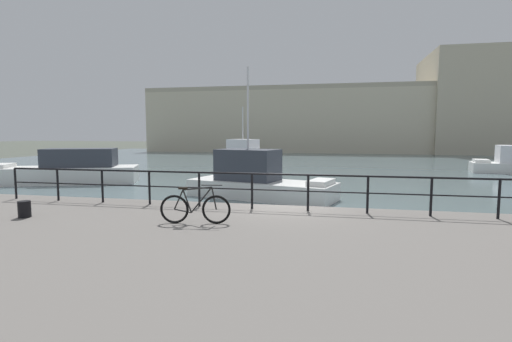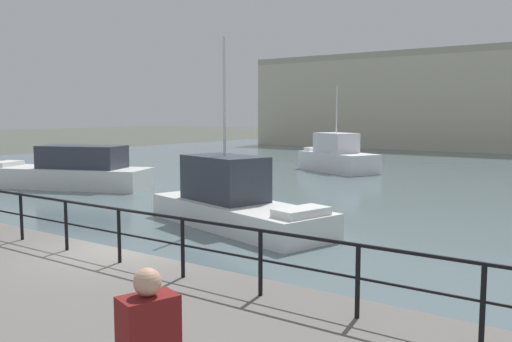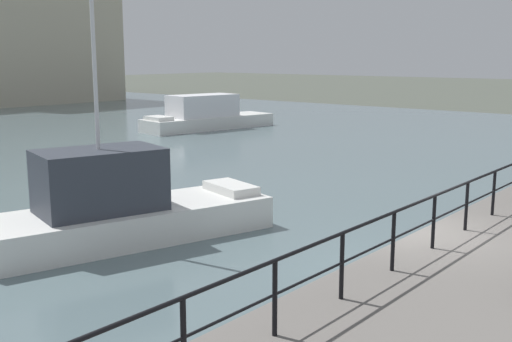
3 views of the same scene
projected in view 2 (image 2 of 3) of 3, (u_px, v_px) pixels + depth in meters
The scene contains 6 objects.
ground_plane at pixel (124, 295), 11.60m from camera, with size 240.00×240.00×0.00m, color #4C5147.
water_basin at pixel (471, 172), 36.20m from camera, with size 80.00×60.00×0.01m, color slate.
moored_cabin_cruiser at pixel (234, 202), 18.56m from camera, with size 7.80×4.35×6.51m.
moored_blue_motorboat at pixel (337, 157), 36.43m from camera, with size 6.39×4.80×5.79m.
moored_green_narrowboat at pixel (70, 171), 28.33m from camera, with size 9.23×5.58×2.24m.
quay_railing at pixel (91, 220), 10.84m from camera, with size 18.32×0.07×1.08m.
Camera 2 is at (8.78, -7.59, 3.88)m, focal length 37.77 mm.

